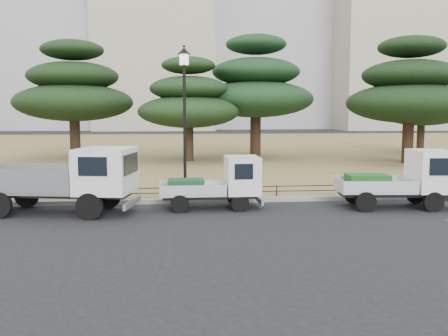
{
  "coord_description": "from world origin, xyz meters",
  "views": [
    {
      "loc": [
        -1.74,
        -14.83,
        3.15
      ],
      "look_at": [
        0.0,
        2.0,
        1.3
      ],
      "focal_mm": 40.0,
      "sensor_mm": 36.0,
      "label": 1
    }
  ],
  "objects": [
    {
      "name": "curb",
      "position": [
        0.0,
        2.6,
        0.08
      ],
      "size": [
        120.0,
        0.25,
        0.16
      ],
      "primitive_type": "cube",
      "color": "gray",
      "rests_on": "ground"
    },
    {
      "name": "pine_west_near",
      "position": [
        -8.24,
        19.39,
        4.66
      ],
      "size": [
        7.81,
        7.81,
        7.81
      ],
      "color": "black",
      "rests_on": "lawn"
    },
    {
      "name": "truck_large",
      "position": [
        -5.08,
        1.15,
        1.16
      ],
      "size": [
        5.05,
        2.71,
        2.09
      ],
      "rotation": [
        0.0,
        0.0,
        -0.18
      ],
      "color": "black",
      "rests_on": "ground"
    },
    {
      "name": "ground",
      "position": [
        0.0,
        0.0,
        0.0
      ],
      "size": [
        220.0,
        220.0,
        0.0
      ],
      "primitive_type": "plane",
      "color": "black"
    },
    {
      "name": "pine_east_far",
      "position": [
        17.49,
        22.22,
        3.88
      ],
      "size": [
        6.44,
        6.44,
        6.47
      ],
      "color": "black",
      "rests_on": "lawn"
    },
    {
      "name": "lawn",
      "position": [
        0.0,
        30.6,
        0.07
      ],
      "size": [
        120.0,
        56.0,
        0.15
      ],
      "primitive_type": "cube",
      "color": "olive",
      "rests_on": "ground"
    },
    {
      "name": "pine_center_right",
      "position": [
        3.91,
        18.91,
        4.94
      ],
      "size": [
        7.79,
        7.79,
        8.27
      ],
      "color": "black",
      "rests_on": "lawn"
    },
    {
      "name": "street_lamp",
      "position": [
        -1.31,
        2.9,
        3.72
      ],
      "size": [
        0.47,
        0.47,
        5.28
      ],
      "color": "black",
      "rests_on": "lawn"
    },
    {
      "name": "tower_east",
      "position": [
        40.0,
        82.0,
        24.0
      ],
      "size": [
        20.0,
        18.0,
        48.0
      ],
      "primitive_type": "cube",
      "color": "#AAA08C",
      "rests_on": "ground"
    },
    {
      "name": "pine_center_left",
      "position": [
        -0.71,
        16.78,
        3.92
      ],
      "size": [
        6.42,
        6.42,
        6.53
      ],
      "color": "black",
      "rests_on": "lawn"
    },
    {
      "name": "truck_kei_rear",
      "position": [
        5.93,
        1.0,
        0.97
      ],
      "size": [
        3.84,
        1.93,
        1.94
      ],
      "rotation": [
        0.0,
        0.0,
        -0.1
      ],
      "color": "black",
      "rests_on": "ground"
    },
    {
      "name": "pine_east_near",
      "position": [
        12.47,
        14.1,
        4.52
      ],
      "size": [
        7.5,
        7.5,
        7.58
      ],
      "color": "black",
      "rests_on": "lawn"
    },
    {
      "name": "truck_kei_front",
      "position": [
        -0.24,
        1.51,
        0.86
      ],
      "size": [
        3.28,
        1.43,
        1.74
      ],
      "rotation": [
        0.0,
        0.0,
        0.0
      ],
      "color": "black",
      "rests_on": "ground"
    },
    {
      "name": "pipe_fence",
      "position": [
        0.0,
        2.75,
        0.44
      ],
      "size": [
        38.0,
        0.04,
        0.4
      ],
      "color": "black",
      "rests_on": "lawn"
    }
  ]
}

